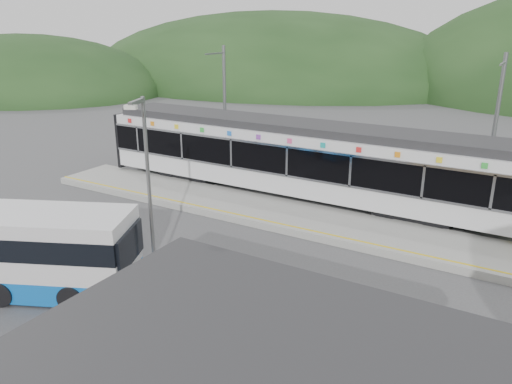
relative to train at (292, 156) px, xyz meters
The scene contains 8 objects.
ground 6.49m from the train, 76.98° to the right, with size 120.00×120.00×0.00m, color #4C4C4F.
hills 7.88m from the train, ahead, with size 146.00×149.00×26.00m.
platform 3.59m from the train, 62.80° to the right, with size 26.00×3.20×0.30m, color #9E9E99.
yellow_line 4.58m from the train, 70.87° to the right, with size 26.00×0.10×0.01m, color yellow.
train is the anchor object (origin of this frame).
catenary_mast_west 6.37m from the train, 155.46° to the left, with size 0.18×1.80×7.00m.
catenary_mast_east 8.91m from the train, 17.00° to the left, with size 0.18×1.80×7.00m.
lamp_post 9.97m from the train, 91.20° to the right, with size 0.48×1.12×6.06m.
Camera 1 is at (8.92, -14.88, 8.10)m, focal length 35.00 mm.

